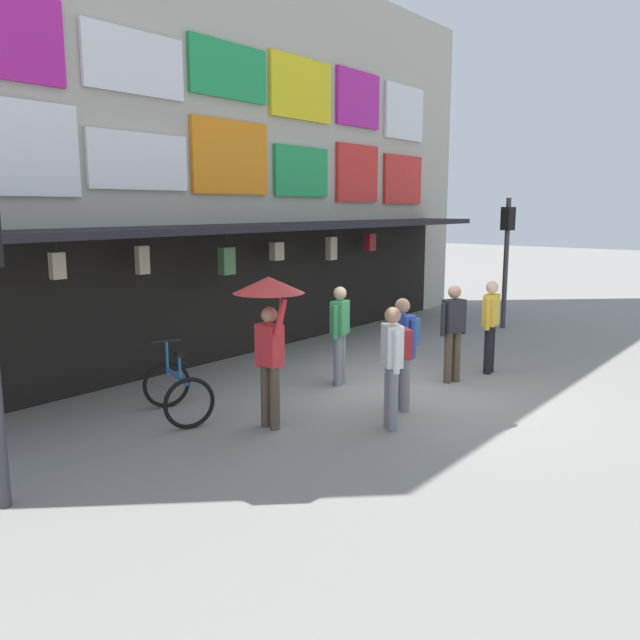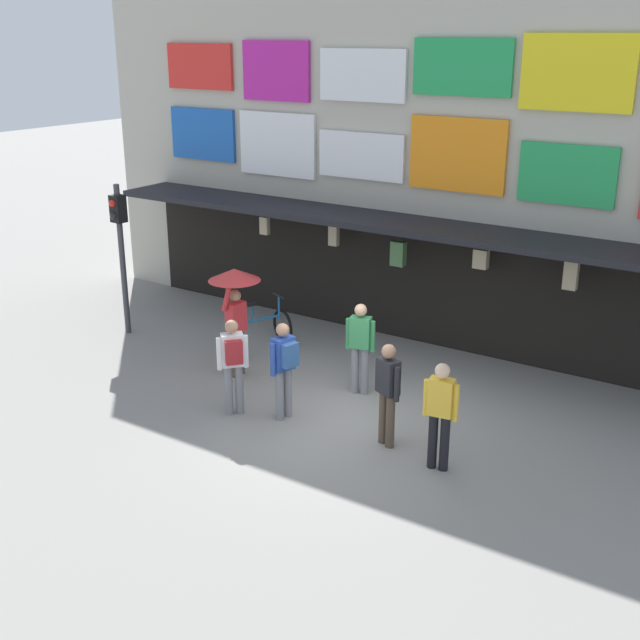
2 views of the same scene
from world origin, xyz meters
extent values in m
plane|color=gray|center=(0.00, 0.00, 0.00)|extent=(80.00, 80.00, 0.00)
cube|color=#B2AD9E|center=(0.00, 4.60, 4.00)|extent=(18.00, 1.20, 8.00)
cube|color=black|center=(0.00, 3.30, 2.60)|extent=(15.30, 1.40, 0.12)
cube|color=red|center=(-6.33, 3.95, 5.38)|extent=(1.84, 0.08, 0.98)
cube|color=#B71E93|center=(-4.22, 3.95, 5.33)|extent=(1.70, 0.08, 1.22)
cube|color=white|center=(-2.11, 3.95, 5.30)|extent=(1.94, 0.08, 1.01)
cube|color=green|center=(0.00, 3.95, 5.50)|extent=(1.95, 0.08, 1.02)
cube|color=yellow|center=(2.11, 3.95, 5.46)|extent=(1.95, 0.08, 1.28)
cube|color=blue|center=(-6.33, 3.95, 3.89)|extent=(1.84, 0.08, 1.16)
cube|color=white|center=(-4.22, 3.95, 3.81)|extent=(1.96, 0.08, 1.35)
cube|color=white|center=(-2.11, 3.95, 3.73)|extent=(1.97, 0.08, 0.94)
cube|color=orange|center=(0.00, 3.95, 3.92)|extent=(1.95, 0.08, 1.38)
cube|color=green|center=(2.11, 3.95, 3.74)|extent=(1.74, 0.08, 1.06)
cylinder|color=black|center=(-4.08, 3.27, 2.45)|extent=(0.02, 0.02, 0.19)
cube|color=tan|center=(-4.08, 3.27, 2.17)|extent=(0.20, 0.12, 0.38)
cylinder|color=black|center=(-2.47, 3.50, 2.45)|extent=(0.02, 0.02, 0.18)
cube|color=tan|center=(-2.47, 3.50, 2.13)|extent=(0.21, 0.12, 0.46)
cylinder|color=black|center=(-0.82, 3.27, 2.40)|extent=(0.02, 0.02, 0.27)
cube|color=#477042|center=(-0.82, 3.27, 2.02)|extent=(0.28, 0.17, 0.49)
cylinder|color=black|center=(0.79, 3.51, 2.41)|extent=(0.02, 0.02, 0.26)
cube|color=tan|center=(0.79, 3.51, 2.10)|extent=(0.27, 0.16, 0.36)
cylinder|color=black|center=(2.51, 3.44, 2.43)|extent=(0.02, 0.02, 0.21)
cube|color=tan|center=(2.51, 3.44, 2.07)|extent=(0.24, 0.14, 0.50)
cube|color=black|center=(0.00, 3.98, 1.25)|extent=(15.30, 0.04, 2.50)
cylinder|color=#38383D|center=(-6.11, 1.00, 1.60)|extent=(0.12, 0.12, 3.20)
cube|color=black|center=(-6.11, 1.00, 2.70)|extent=(0.30, 0.26, 0.56)
sphere|color=red|center=(-6.12, 0.87, 2.83)|extent=(0.15, 0.15, 0.15)
sphere|color=black|center=(-6.12, 0.87, 2.57)|extent=(0.15, 0.15, 0.15)
torus|color=black|center=(-2.98, 2.35, 0.36)|extent=(0.69, 0.33, 0.72)
torus|color=black|center=(-3.41, 1.34, 0.36)|extent=(0.69, 0.33, 0.72)
cylinder|color=#1E66A8|center=(-3.19, 1.85, 0.61)|extent=(0.43, 0.93, 0.05)
cylinder|color=#1E66A8|center=(-3.26, 1.69, 0.78)|extent=(0.04, 0.04, 0.35)
cube|color=black|center=(-3.26, 1.69, 0.97)|extent=(0.17, 0.22, 0.06)
cylinder|color=#1E66A8|center=(-3.01, 2.28, 0.78)|extent=(0.04, 0.04, 0.50)
cylinder|color=black|center=(-3.01, 2.28, 1.03)|extent=(0.42, 0.20, 0.04)
cylinder|color=gray|center=(-0.27, 1.09, 0.44)|extent=(0.14, 0.14, 0.88)
cylinder|color=gray|center=(-0.45, 1.04, 0.44)|extent=(0.14, 0.14, 0.88)
cube|color=#388E51|center=(-0.36, 1.07, 1.16)|extent=(0.41, 0.31, 0.56)
sphere|color=tan|center=(-0.36, 1.07, 1.57)|extent=(0.22, 0.22, 0.22)
cylinder|color=#388E51|center=(-0.15, 1.12, 1.11)|extent=(0.09, 0.09, 0.56)
cylinder|color=#388E51|center=(-0.57, 1.01, 1.11)|extent=(0.09, 0.09, 0.56)
cylinder|color=brown|center=(-2.69, 0.60, 0.44)|extent=(0.14, 0.14, 0.88)
cylinder|color=brown|center=(-2.70, 0.42, 0.44)|extent=(0.14, 0.14, 0.88)
cube|color=red|center=(-2.69, 0.51, 1.16)|extent=(0.25, 0.38, 0.56)
sphere|color=#A87A5B|center=(-2.69, 0.51, 1.57)|extent=(0.22, 0.22, 0.22)
cylinder|color=red|center=(-2.67, 0.72, 1.11)|extent=(0.09, 0.09, 0.56)
cylinder|color=red|center=(-2.71, 0.29, 1.56)|extent=(0.23, 0.09, 0.48)
cylinder|color=#4C3823|center=(-2.71, 0.29, 1.67)|extent=(0.02, 0.02, 0.55)
cone|color=red|center=(-2.69, 0.51, 1.97)|extent=(0.96, 0.96, 0.22)
cylinder|color=gray|center=(-0.93, -0.56, 0.44)|extent=(0.14, 0.14, 0.88)
cylinder|color=gray|center=(-0.89, -0.39, 0.44)|extent=(0.14, 0.14, 0.88)
cube|color=#28479E|center=(-0.91, -0.48, 1.16)|extent=(0.29, 0.40, 0.56)
sphere|color=#A87A5B|center=(-0.91, -0.48, 1.57)|extent=(0.22, 0.22, 0.22)
cylinder|color=#28479E|center=(-0.96, -0.69, 1.11)|extent=(0.09, 0.09, 0.56)
cylinder|color=#28479E|center=(-0.87, -0.26, 1.11)|extent=(0.09, 0.09, 0.56)
cube|color=#2D5693|center=(-0.76, -0.51, 1.18)|extent=(0.22, 0.31, 0.40)
cylinder|color=gray|center=(-1.77, -0.87, 0.44)|extent=(0.14, 0.14, 0.88)
cylinder|color=gray|center=(-1.65, -0.74, 0.44)|extent=(0.14, 0.14, 0.88)
cube|color=white|center=(-1.71, -0.80, 1.16)|extent=(0.40, 0.41, 0.56)
sphere|color=#A87A5B|center=(-1.71, -0.80, 1.57)|extent=(0.22, 0.22, 0.22)
cylinder|color=white|center=(-1.85, -0.97, 1.11)|extent=(0.09, 0.09, 0.56)
cylinder|color=white|center=(-1.56, -0.64, 1.11)|extent=(0.09, 0.09, 0.56)
cube|color=maroon|center=(-1.59, -0.91, 1.18)|extent=(0.31, 0.32, 0.40)
cylinder|color=black|center=(1.88, -0.60, 0.44)|extent=(0.14, 0.14, 0.88)
cylinder|color=black|center=(2.06, -0.57, 0.44)|extent=(0.14, 0.14, 0.88)
cube|color=gold|center=(1.97, -0.59, 1.16)|extent=(0.39, 0.27, 0.56)
sphere|color=beige|center=(1.97, -0.59, 1.57)|extent=(0.22, 0.22, 0.22)
cylinder|color=gold|center=(1.75, -0.62, 1.11)|extent=(0.09, 0.09, 0.56)
cylinder|color=gold|center=(2.19, -0.56, 1.11)|extent=(0.09, 0.09, 0.56)
cylinder|color=brown|center=(0.89, -0.32, 0.44)|extent=(0.14, 0.14, 0.88)
cylinder|color=brown|center=(1.05, -0.39, 0.44)|extent=(0.14, 0.14, 0.88)
cube|color=#232328|center=(0.97, -0.35, 1.16)|extent=(0.42, 0.35, 0.56)
sphere|color=#A87A5B|center=(0.97, -0.35, 1.57)|extent=(0.22, 0.22, 0.22)
cylinder|color=#232328|center=(0.77, -0.26, 1.11)|extent=(0.09, 0.09, 0.56)
cylinder|color=#232328|center=(1.17, -0.44, 1.11)|extent=(0.09, 0.09, 0.56)
camera|label=1|loc=(-8.93, -5.29, 2.99)|focal=36.36mm
camera|label=2|loc=(6.36, -10.42, 6.12)|focal=45.65mm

